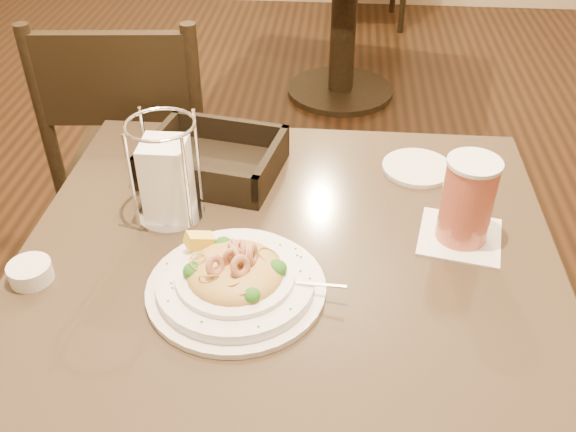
# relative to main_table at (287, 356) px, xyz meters

# --- Properties ---
(main_table) EXTENTS (0.90, 0.90, 0.73)m
(main_table) POSITION_rel_main_table_xyz_m (0.00, 0.00, 0.00)
(main_table) COLOR black
(main_table) RESTS_ON ground
(dining_chair_near) EXTENTS (0.46, 0.46, 0.93)m
(dining_chair_near) POSITION_rel_main_table_xyz_m (-0.45, 0.65, -0.01)
(dining_chair_near) COLOR black
(dining_chair_near) RESTS_ON ground
(pasta_bowl) EXTENTS (0.31, 0.28, 0.09)m
(pasta_bowl) POSITION_rel_main_table_xyz_m (-0.07, -0.07, 0.26)
(pasta_bowl) COLOR white
(pasta_bowl) RESTS_ON main_table
(drink_glass) EXTENTS (0.16, 0.16, 0.15)m
(drink_glass) POSITION_rel_main_table_xyz_m (0.29, 0.09, 0.31)
(drink_glass) COLOR white
(drink_glass) RESTS_ON main_table
(bread_basket) EXTENTS (0.28, 0.25, 0.07)m
(bread_basket) POSITION_rel_main_table_xyz_m (-0.17, 0.26, 0.26)
(bread_basket) COLOR black
(bread_basket) RESTS_ON main_table
(napkin_caddy) EXTENTS (0.12, 0.12, 0.19)m
(napkin_caddy) POSITION_rel_main_table_xyz_m (-0.22, 0.11, 0.31)
(napkin_caddy) COLOR silver
(napkin_caddy) RESTS_ON main_table
(side_plate) EXTENTS (0.16, 0.16, 0.01)m
(side_plate) POSITION_rel_main_table_xyz_m (0.23, 0.30, 0.24)
(side_plate) COLOR white
(side_plate) RESTS_ON main_table
(butter_ramekin) EXTENTS (0.08, 0.08, 0.03)m
(butter_ramekin) POSITION_rel_main_table_xyz_m (-0.40, -0.08, 0.25)
(butter_ramekin) COLOR white
(butter_ramekin) RESTS_ON main_table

